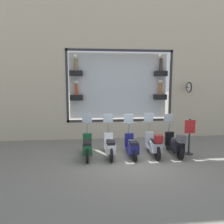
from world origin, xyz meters
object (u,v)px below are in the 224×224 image
at_px(scooter_black_0, 175,144).
at_px(scooter_silver_1, 154,144).
at_px(scooter_navy_2, 132,146).
at_px(scooter_white_3, 110,146).
at_px(scooter_green_4, 87,147).
at_px(shop_sign_post, 189,135).

distance_m(scooter_black_0, scooter_silver_1, 0.90).
bearing_deg(scooter_silver_1, scooter_navy_2, 86.77).
distance_m(scooter_black_0, scooter_navy_2, 1.80).
height_order(scooter_white_3, scooter_green_4, scooter_green_4).
xyz_separation_m(scooter_navy_2, scooter_green_4, (0.01, 1.79, 0.03)).
relative_size(scooter_silver_1, scooter_white_3, 1.00).
distance_m(scooter_white_3, scooter_green_4, 0.90).
bearing_deg(scooter_silver_1, scooter_green_4, 88.74).
xyz_separation_m(scooter_silver_1, scooter_green_4, (0.06, 2.69, -0.04)).
bearing_deg(scooter_silver_1, shop_sign_post, -86.27).
xyz_separation_m(scooter_black_0, shop_sign_post, (0.11, -0.64, 0.32)).
height_order(scooter_navy_2, scooter_green_4, scooter_green_4).
distance_m(scooter_silver_1, shop_sign_post, 1.57).
bearing_deg(scooter_navy_2, scooter_silver_1, -93.23).
xyz_separation_m(scooter_black_0, scooter_navy_2, (0.06, 1.79, -0.05)).
bearing_deg(scooter_navy_2, scooter_black_0, -91.84).
bearing_deg(scooter_white_3, scooter_silver_1, -91.82).
bearing_deg(shop_sign_post, scooter_white_3, 90.74).
height_order(scooter_black_0, shop_sign_post, scooter_black_0).
bearing_deg(shop_sign_post, scooter_silver_1, 93.73).
relative_size(scooter_black_0, shop_sign_post, 1.20).
bearing_deg(scooter_green_4, scooter_silver_1, -91.26).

